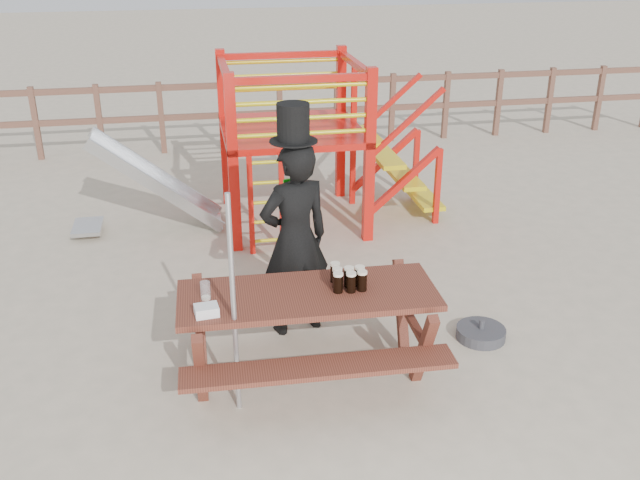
{
  "coord_description": "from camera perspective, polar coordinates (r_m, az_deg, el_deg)",
  "views": [
    {
      "loc": [
        -1.07,
        -5.0,
        3.55
      ],
      "look_at": [
        0.03,
        0.8,
        0.94
      ],
      "focal_mm": 40.0,
      "sensor_mm": 36.0,
      "label": 1
    }
  ],
  "objects": [
    {
      "name": "parasol_base",
      "position": [
        6.89,
        12.74,
        -7.27
      ],
      "size": [
        0.46,
        0.46,
        0.19
      ],
      "color": "#37373C",
      "rests_on": "ground"
    },
    {
      "name": "ground",
      "position": [
        6.23,
        1.12,
        -10.89
      ],
      "size": [
        60.0,
        60.0,
        0.0
      ],
      "primitive_type": "plane",
      "color": "#C1B096",
      "rests_on": "ground"
    },
    {
      "name": "man_with_hat",
      "position": [
        6.47,
        -2.02,
        0.43
      ],
      "size": [
        0.77,
        0.61,
        2.18
      ],
      "rotation": [
        0.0,
        0.0,
        3.42
      ],
      "color": "black",
      "rests_on": "ground"
    },
    {
      "name": "playground_fort",
      "position": [
        9.01,
        -2.72,
        7.89
      ],
      "size": [
        4.71,
        1.84,
        2.1
      ],
      "color": "red",
      "rests_on": "ground"
    },
    {
      "name": "empty_glasses",
      "position": [
        5.75,
        -9.15,
        -4.07
      ],
      "size": [
        0.08,
        0.08,
        0.15
      ],
      "color": "silver",
      "rests_on": "picnic_table"
    },
    {
      "name": "stout_pints",
      "position": [
        5.84,
        2.21,
        -3.07
      ],
      "size": [
        0.28,
        0.28,
        0.17
      ],
      "color": "black",
      "rests_on": "picnic_table"
    },
    {
      "name": "metal_pole",
      "position": [
        5.42,
        -6.92,
        -5.37
      ],
      "size": [
        0.04,
        0.04,
        1.83
      ],
      "primitive_type": "cylinder",
      "color": "#B2B2B7",
      "rests_on": "ground"
    },
    {
      "name": "back_fence",
      "position": [
        12.37,
        -5.57,
        10.61
      ],
      "size": [
        15.09,
        0.09,
        1.2
      ],
      "color": "brown",
      "rests_on": "ground"
    },
    {
      "name": "paper_bag",
      "position": [
        5.53,
        -9.07,
        -5.59
      ],
      "size": [
        0.19,
        0.16,
        0.08
      ],
      "primitive_type": "cube",
      "rotation": [
        0.0,
        0.0,
        0.11
      ],
      "color": "white",
      "rests_on": "picnic_table"
    },
    {
      "name": "picnic_table",
      "position": [
        5.95,
        -0.95,
        -6.78
      ],
      "size": [
        2.15,
        1.51,
        0.82
      ],
      "rotation": [
        0.0,
        0.0,
        -0.03
      ],
      "color": "brown",
      "rests_on": "ground"
    }
  ]
}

